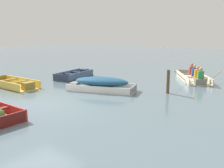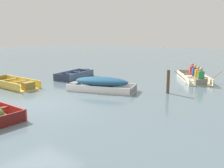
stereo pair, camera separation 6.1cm
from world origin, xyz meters
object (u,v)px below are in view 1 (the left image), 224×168
at_px(rowboat_cream_with_crew, 194,77).
at_px(mooring_post, 168,82).
at_px(skiff_slate_blue_far_moored, 76,75).
at_px(skiff_white_mid_moored, 101,83).
at_px(skiff_yellow_near_moored, 14,84).

distance_m(rowboat_cream_with_crew, mooring_post, 3.56).
relative_size(skiff_slate_blue_far_moored, mooring_post, 2.68).
relative_size(rowboat_cream_with_crew, mooring_post, 3.41).
relative_size(skiff_white_mid_moored, skiff_slate_blue_far_moored, 1.17).
xyz_separation_m(skiff_yellow_near_moored, rowboat_cream_with_crew, (6.07, 7.07, 0.09)).
distance_m(skiff_white_mid_moored, rowboat_cream_with_crew, 5.51).
bearing_deg(skiff_slate_blue_far_moored, rowboat_cream_with_crew, 30.64).
height_order(skiff_slate_blue_far_moored, rowboat_cream_with_crew, rowboat_cream_with_crew).
height_order(rowboat_cream_with_crew, mooring_post, mooring_post).
distance_m(skiff_yellow_near_moored, skiff_slate_blue_far_moored, 3.69).
relative_size(skiff_yellow_near_moored, mooring_post, 2.95).
bearing_deg(skiff_yellow_near_moored, rowboat_cream_with_crew, 49.33).
height_order(skiff_yellow_near_moored, skiff_slate_blue_far_moored, skiff_slate_blue_far_moored).
bearing_deg(skiff_white_mid_moored, mooring_post, 29.74).
height_order(skiff_yellow_near_moored, mooring_post, mooring_post).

